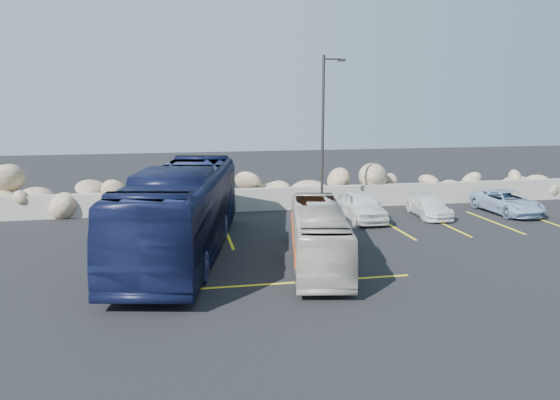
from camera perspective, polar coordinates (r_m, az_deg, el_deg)
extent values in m
plane|color=black|center=(18.13, 4.68, -8.62)|extent=(90.00, 90.00, 0.00)
cube|color=gray|center=(29.34, -1.63, 0.08)|extent=(60.00, 0.40, 1.20)
cube|color=yellow|center=(24.31, -5.52, -3.62)|extent=(0.12, 5.00, 0.01)
cube|color=yellow|center=(25.29, 6.08, -3.07)|extent=(0.12, 5.00, 0.01)
cube|color=yellow|center=(26.19, 11.74, -2.75)|extent=(0.12, 5.00, 0.01)
cube|color=yellow|center=(27.29, 16.79, -2.45)|extent=(0.12, 5.00, 0.01)
cube|color=yellow|center=(28.59, 21.41, -2.15)|extent=(0.12, 5.00, 0.01)
cube|color=yellow|center=(30.05, 25.60, -1.87)|extent=(0.12, 5.00, 0.01)
cube|color=yellow|center=(18.08, 1.41, -8.63)|extent=(8.00, 0.12, 0.01)
cylinder|color=#312E2B|center=(27.02, 4.48, 6.42)|extent=(0.14, 0.14, 8.00)
cylinder|color=#312E2B|center=(27.13, 5.54, 14.45)|extent=(0.90, 0.08, 0.08)
cube|color=#312E2B|center=(27.26, 6.48, 14.31)|extent=(0.35, 0.18, 0.12)
imported|color=#BBB6A9|center=(19.77, 4.06, -3.73)|extent=(3.27, 7.92, 2.15)
imported|color=#111638|center=(21.12, -10.21, -1.17)|extent=(5.35, 12.60, 3.42)
imported|color=white|center=(27.26, 8.54, -0.60)|extent=(1.83, 4.25, 1.43)
imported|color=white|center=(28.84, 15.29, -0.61)|extent=(1.82, 3.81, 1.07)
imported|color=#96B0D5|center=(30.90, 22.69, -0.21)|extent=(2.20, 4.41, 1.20)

